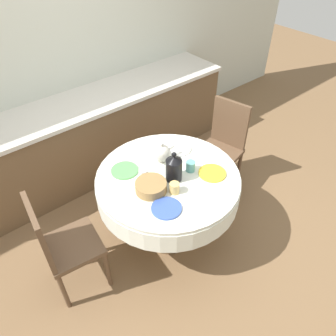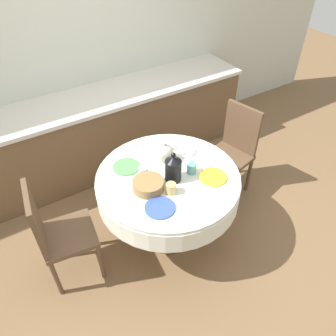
{
  "view_description": "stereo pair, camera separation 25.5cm",
  "coord_description": "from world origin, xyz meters",
  "px_view_note": "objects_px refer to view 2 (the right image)",
  "views": [
    {
      "loc": [
        -1.23,
        -1.49,
        2.5
      ],
      "look_at": [
        0.0,
        0.0,
        0.83
      ],
      "focal_mm": 35.0,
      "sensor_mm": 36.0,
      "label": 1
    },
    {
      "loc": [
        -1.03,
        -1.64,
        2.5
      ],
      "look_at": [
        0.0,
        0.0,
        0.83
      ],
      "focal_mm": 35.0,
      "sensor_mm": 36.0,
      "label": 2
    }
  ],
  "objects_px": {
    "coffee_carafe": "(173,169)",
    "teapot": "(165,153)",
    "chair_left": "(233,148)",
    "chair_right": "(56,232)"
  },
  "relations": [
    {
      "from": "teapot",
      "to": "coffee_carafe",
      "type": "bearing_deg",
      "value": -106.02
    },
    {
      "from": "chair_left",
      "to": "teapot",
      "type": "bearing_deg",
      "value": 79.52
    },
    {
      "from": "teapot",
      "to": "chair_right",
      "type": "bearing_deg",
      "value": -177.16
    },
    {
      "from": "chair_right",
      "to": "coffee_carafe",
      "type": "height_order",
      "value": "coffee_carafe"
    },
    {
      "from": "chair_right",
      "to": "coffee_carafe",
      "type": "distance_m",
      "value": 1.01
    },
    {
      "from": "coffee_carafe",
      "to": "teapot",
      "type": "relative_size",
      "value": 1.28
    },
    {
      "from": "chair_right",
      "to": "teapot",
      "type": "relative_size",
      "value": 4.72
    },
    {
      "from": "coffee_carafe",
      "to": "teapot",
      "type": "bearing_deg",
      "value": 73.98
    },
    {
      "from": "coffee_carafe",
      "to": "chair_right",
      "type": "bearing_deg",
      "value": 169.12
    },
    {
      "from": "chair_left",
      "to": "coffee_carafe",
      "type": "xyz_separation_m",
      "value": [
        -0.89,
        -0.27,
        0.33
      ]
    }
  ]
}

